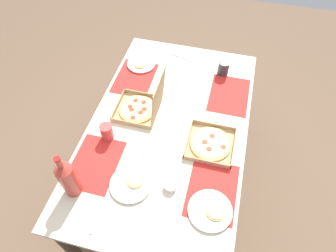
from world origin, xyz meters
The scene contains 18 objects.
ground_plane centered at (0.00, 0.00, 0.00)m, with size 6.00×6.00×0.00m, color brown.
dining_table centered at (0.00, 0.00, 0.65)m, with size 1.61×0.97×0.75m.
placemat_near_left centered at (-0.36, -0.34, 0.75)m, with size 0.36×0.26×0.00m, color red.
placemat_near_right centered at (0.36, -0.34, 0.75)m, with size 0.36×0.26×0.00m, color red.
placemat_far_left centered at (-0.36, 0.34, 0.75)m, with size 0.36×0.26×0.00m, color red.
placemat_far_right centered at (0.36, 0.34, 0.75)m, with size 0.36×0.26×0.00m, color red.
pizza_box_corner_right centered at (-0.08, -0.19, 0.80)m, with size 0.27×0.29×0.30m.
pizza_box_corner_left centered at (0.07, 0.28, 0.76)m, with size 0.28×0.28×0.04m.
plate_near_right centered at (0.44, -0.09, 0.76)m, with size 0.23×0.23×0.03m.
plate_far_right centered at (-0.51, -0.33, 0.76)m, with size 0.21×0.21×0.03m.
plate_middle centered at (0.48, 0.35, 0.76)m, with size 0.23×0.23×0.03m.
soda_bottle centered at (0.54, -0.38, 0.88)m, with size 0.09×0.09×0.32m.
cup_red centered at (0.17, -0.33, 0.80)m, with size 0.07×0.07×0.11m, color #BF4742.
cup_dark centered at (-0.57, 0.26, 0.80)m, with size 0.08×0.08×0.10m, color #333338.
condiment_bowl centered at (0.40, 0.12, 0.77)m, with size 0.07×0.07×0.04m, color white.
knife_by_far_right centered at (-0.43, 0.11, 0.75)m, with size 0.21×0.02×0.01m, color #B7B7BC.
knife_by_near_right centered at (-0.66, -0.04, 0.75)m, with size 0.21×0.02×0.01m, color #B7B7BC.
fork_by_far_left centered at (0.65, -0.23, 0.75)m, with size 0.19×0.02×0.01m, color #B7B7BC.
Camera 1 is at (1.09, 0.28, 2.22)m, focal length 31.67 mm.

